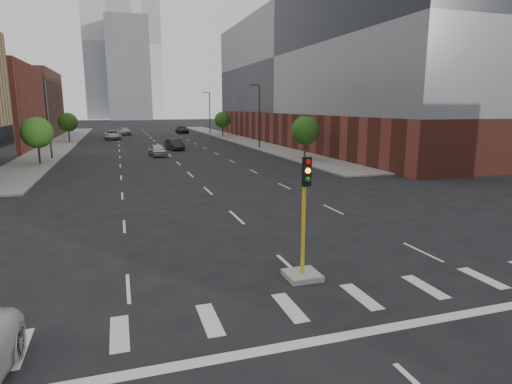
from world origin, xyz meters
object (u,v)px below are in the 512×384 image
car_deep_right (182,130)px  car_distant (125,131)px  car_far_left (112,135)px  car_near_left (158,150)px  car_mid_right (175,144)px  median_traffic_signal (303,253)px

car_deep_right → car_distant: size_ratio=1.19×
car_far_left → car_deep_right: bearing=39.9°
car_near_left → car_distant: (-3.03, 42.09, 0.10)m
car_mid_right → car_distant: (-6.03, 34.90, 0.05)m
median_traffic_signal → car_mid_right: (1.50, 47.90, -0.19)m
car_far_left → car_distant: (2.54, 11.96, -0.01)m
car_far_left → car_deep_right: car_deep_right is taller
car_deep_right → median_traffic_signal: bearing=-96.7°
median_traffic_signal → car_near_left: median_traffic_signal is taller
car_mid_right → car_distant: car_distant is taller
car_deep_right → car_far_left: bearing=-137.8°
car_near_left → car_mid_right: size_ratio=0.90×
car_far_left → car_distant: car_far_left is taller
median_traffic_signal → car_deep_right: (7.87, 85.10, -0.13)m
car_near_left → car_deep_right: bearing=72.8°
median_traffic_signal → car_distant: bearing=93.1°
car_distant → car_far_left: bearing=-111.3°
car_near_left → car_distant: car_distant is taller
car_distant → car_deep_right: bearing=1.2°
car_far_left → median_traffic_signal: bearing=-88.0°
car_near_left → car_far_left: bearing=95.2°
car_far_left → car_near_left: bearing=-83.3°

